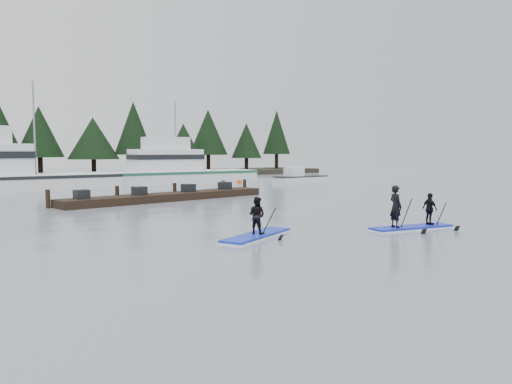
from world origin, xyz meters
TOP-DOWN VIEW (x-y plane):
  - ground at (0.00, 0.00)m, footprint 160.00×160.00m
  - far_shore at (0.00, 42.00)m, footprint 70.00×8.00m
  - treeline at (0.00, 42.00)m, footprint 60.00×4.00m
  - fishing_boat_medium at (8.64, 29.96)m, footprint 14.67×4.96m
  - skiff at (17.84, 22.75)m, footprint 5.60×1.71m
  - floating_dock at (-0.11, 14.85)m, footprint 13.75×3.31m
  - buoy_c at (12.97, 25.98)m, footprint 0.50×0.50m
  - paddleboard_solo at (-3.67, 1.05)m, footprint 3.61×2.20m
  - paddleboard_duo at (2.25, -1.04)m, footprint 3.60×1.67m

SIDE VIEW (x-z plane):
  - ground at x=0.00m, z-range 0.00..0.00m
  - treeline at x=0.00m, z-range -4.00..4.00m
  - buoy_c at x=12.97m, z-range -0.25..0.25m
  - floating_dock at x=-0.11m, z-range 0.00..0.45m
  - far_shore at x=0.00m, z-range 0.00..0.60m
  - skiff at x=17.84m, z-range 0.00..0.65m
  - paddleboard_solo at x=-3.67m, z-range -0.50..1.37m
  - paddleboard_duo at x=2.25m, z-range -0.52..1.67m
  - fishing_boat_medium at x=8.64m, z-range -3.69..4.92m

